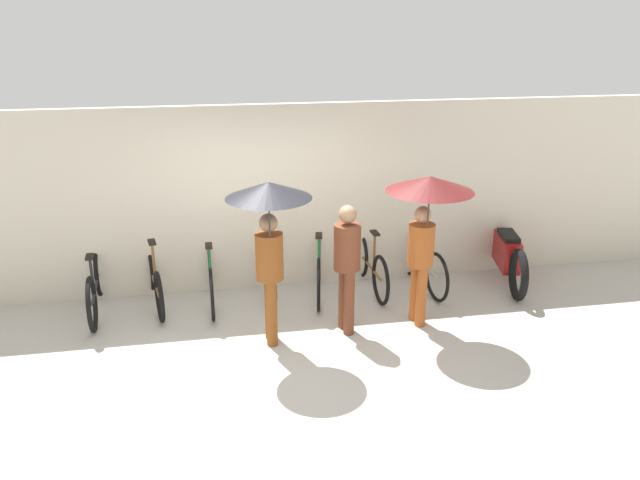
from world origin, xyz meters
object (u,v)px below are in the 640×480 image
at_px(pedestrian_center, 347,260).
at_px(parked_bicycle_2, 211,276).
at_px(parked_bicycle_3, 265,270).
at_px(pedestrian_trailing, 427,208).
at_px(parked_bicycle_1, 154,280).
at_px(motorcycle, 507,254).
at_px(parked_bicycle_4, 319,268).
at_px(parked_bicycle_6, 421,262).
at_px(pedestrian_leading, 269,221).
at_px(parked_bicycle_5, 370,265).
at_px(parked_bicycle_0, 95,285).

bearing_deg(pedestrian_center, parked_bicycle_2, -44.17).
distance_m(parked_bicycle_3, pedestrian_trailing, 2.49).
xyz_separation_m(parked_bicycle_1, motorcycle, (4.98, -0.07, 0.05)).
bearing_deg(parked_bicycle_4, motorcycle, -79.40).
height_order(parked_bicycle_1, parked_bicycle_6, parked_bicycle_6).
bearing_deg(motorcycle, pedestrian_leading, 122.80).
xyz_separation_m(parked_bicycle_3, parked_bicycle_5, (1.47, -0.06, -0.01)).
bearing_deg(parked_bicycle_4, parked_bicycle_3, 93.58).
bearing_deg(parked_bicycle_1, pedestrian_center, -127.15).
xyz_separation_m(parked_bicycle_1, parked_bicycle_4, (2.21, -0.07, 0.03)).
height_order(parked_bicycle_0, pedestrian_center, pedestrian_center).
xyz_separation_m(parked_bicycle_4, motorcycle, (2.77, -0.01, 0.03)).
height_order(parked_bicycle_2, parked_bicycle_3, parked_bicycle_2).
distance_m(parked_bicycle_6, pedestrian_trailing, 1.70).
height_order(parked_bicycle_0, motorcycle, parked_bicycle_0).
xyz_separation_m(parked_bicycle_4, pedestrian_trailing, (1.07, -1.17, 1.16)).
bearing_deg(pedestrian_leading, parked_bicycle_2, -63.12).
height_order(parked_bicycle_5, motorcycle, parked_bicycle_5).
bearing_deg(parked_bicycle_6, motorcycle, -95.43).
distance_m(parked_bicycle_0, parked_bicycle_2, 1.47).
height_order(pedestrian_leading, pedestrian_trailing, pedestrian_leading).
relative_size(parked_bicycle_0, parked_bicycle_3, 1.07).
xyz_separation_m(parked_bicycle_3, parked_bicycle_4, (0.74, -0.09, 0.01)).
distance_m(parked_bicycle_1, parked_bicycle_2, 0.74).
height_order(parked_bicycle_1, motorcycle, parked_bicycle_1).
height_order(parked_bicycle_5, pedestrian_leading, pedestrian_leading).
relative_size(parked_bicycle_1, pedestrian_trailing, 0.87).
xyz_separation_m(parked_bicycle_4, parked_bicycle_5, (0.73, 0.03, -0.02)).
distance_m(parked_bicycle_2, pedestrian_leading, 1.91).
distance_m(parked_bicycle_0, pedestrian_leading, 2.78).
bearing_deg(pedestrian_center, parked_bicycle_6, -148.67).
bearing_deg(parked_bicycle_6, pedestrian_center, 124.04).
bearing_deg(parked_bicycle_3, pedestrian_trailing, -128.71).
height_order(parked_bicycle_3, parked_bicycle_6, parked_bicycle_3).
xyz_separation_m(parked_bicycle_6, motorcycle, (1.30, 0.01, 0.04)).
bearing_deg(parked_bicycle_2, motorcycle, -91.09).
relative_size(parked_bicycle_1, parked_bicycle_5, 1.01).
relative_size(parked_bicycle_4, pedestrian_trailing, 0.88).
bearing_deg(parked_bicycle_2, pedestrian_leading, -153.92).
distance_m(parked_bicycle_1, parked_bicycle_4, 2.21).
relative_size(parked_bicycle_6, pedestrian_leading, 0.83).
xyz_separation_m(pedestrian_center, pedestrian_trailing, (0.94, -0.04, 0.60)).
bearing_deg(pedestrian_trailing, parked_bicycle_3, -40.49).
height_order(parked_bicycle_0, parked_bicycle_3, parked_bicycle_3).
bearing_deg(parked_bicycle_1, parked_bicycle_0, 86.17).
distance_m(parked_bicycle_0, parked_bicycle_5, 3.68).
bearing_deg(parked_bicycle_4, parked_bicycle_6, -79.78).
height_order(pedestrian_trailing, motorcycle, pedestrian_trailing).
bearing_deg(parked_bicycle_1, motorcycle, -101.01).
distance_m(parked_bicycle_0, parked_bicycle_6, 4.42).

